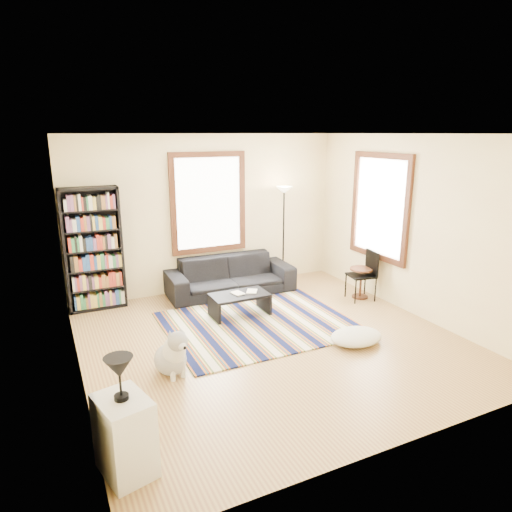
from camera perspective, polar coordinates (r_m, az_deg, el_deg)
name	(u,v)px	position (r m, az deg, el deg)	size (l,w,h in m)	color
floor	(271,343)	(6.54, 1.93, -10.83)	(5.00, 5.00, 0.10)	tan
ceiling	(273,130)	(5.87, 2.19, 15.51)	(5.00, 5.00, 0.10)	white
wall_back	(207,213)	(8.34, -6.12, 5.32)	(5.00, 0.10, 2.80)	#FEF1AB
wall_front	(413,307)	(4.06, 19.04, -6.08)	(5.00, 0.10, 2.80)	#FEF1AB
wall_left	(65,267)	(5.39, -22.74, -1.24)	(0.10, 5.00, 2.80)	#FEF1AB
wall_right	(417,227)	(7.55, 19.52, 3.49)	(0.10, 5.00, 2.80)	#FEF1AB
window_back	(208,203)	(8.23, -5.97, 6.61)	(1.20, 0.06, 1.60)	white
window_right	(380,207)	(8.03, 15.23, 5.95)	(0.06, 1.20, 1.60)	white
rug	(258,323)	(7.01, 0.30, -8.41)	(2.74, 2.19, 0.02)	#0B113A
sofa	(230,276)	(8.22, -3.23, -2.46)	(2.26, 0.88, 0.66)	black
bookshelf	(93,250)	(7.77, -19.68, 0.76)	(0.90, 0.30, 2.00)	black
coffee_table	(240,305)	(7.26, -2.06, -6.11)	(0.90, 0.50, 0.36)	black
book_a	(234,294)	(7.16, -2.81, -4.81)	(0.21, 0.16, 0.02)	beige
book_b	(247,291)	(7.30, -1.15, -4.42)	(0.16, 0.22, 0.02)	beige
floor_cushion	(356,337)	(6.53, 12.41, -9.81)	(0.76, 0.57, 0.19)	beige
floor_lamp	(283,236)	(8.62, 3.45, 2.52)	(0.30, 0.30, 1.86)	black
side_table	(361,283)	(8.21, 12.95, -3.29)	(0.40, 0.40, 0.54)	#4C2213
folding_chair	(361,275)	(8.08, 13.00, -2.39)	(0.42, 0.40, 0.86)	black
white_cabinet	(125,436)	(4.26, -16.07, -20.80)	(0.38, 0.50, 0.70)	silver
table_lamp	(120,378)	(3.98, -16.66, -14.46)	(0.24, 0.24, 0.38)	black
dog	(170,350)	(5.66, -10.72, -11.48)	(0.43, 0.61, 0.61)	silver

